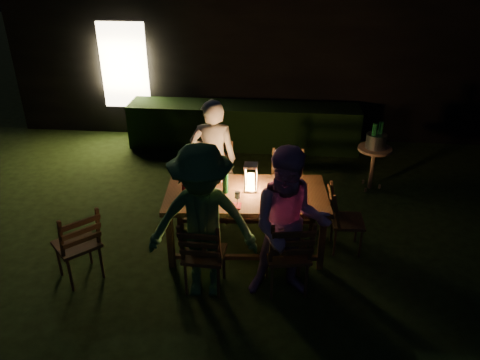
# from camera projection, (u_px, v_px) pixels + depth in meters

# --- Properties ---
(garden_envelope) EXTENTS (40.00, 40.00, 3.20)m
(garden_envelope) POSITION_uv_depth(u_px,v_px,m) (276.00, 36.00, 10.19)
(garden_envelope) COLOR black
(garden_envelope) RESTS_ON ground
(dining_table) EXTENTS (2.00, 1.10, 0.80)m
(dining_table) POSITION_uv_depth(u_px,v_px,m) (246.00, 198.00, 5.62)
(dining_table) COLOR #442716
(dining_table) RESTS_ON ground
(chair_near_left) EXTENTS (0.46, 0.49, 0.98)m
(chair_near_left) POSITION_uv_depth(u_px,v_px,m) (205.00, 266.00, 5.14)
(chair_near_left) COLOR #442716
(chair_near_left) RESTS_ON ground
(chair_near_right) EXTENTS (0.54, 0.57, 1.03)m
(chair_near_right) POSITION_uv_depth(u_px,v_px,m) (287.00, 266.00, 5.12)
(chair_near_right) COLOR #442716
(chair_near_right) RESTS_ON ground
(chair_far_left) EXTENTS (0.49, 0.52, 1.08)m
(chair_far_left) POSITION_uv_depth(u_px,v_px,m) (214.00, 195.00, 6.50)
(chair_far_left) COLOR #442716
(chair_far_left) RESTS_ON ground
(chair_far_right) EXTENTS (0.44, 0.47, 0.98)m
(chair_far_right) POSITION_uv_depth(u_px,v_px,m) (286.00, 198.00, 6.49)
(chair_far_right) COLOR #442716
(chair_far_right) RESTS_ON ground
(chair_end) EXTENTS (0.44, 0.41, 0.90)m
(chair_end) POSITION_uv_depth(u_px,v_px,m) (345.00, 230.00, 5.81)
(chair_end) COLOR #442716
(chair_end) RESTS_ON ground
(chair_spare) EXTENTS (0.65, 0.65, 1.00)m
(chair_spare) POSITION_uv_depth(u_px,v_px,m) (80.00, 256.00, 5.30)
(chair_spare) COLOR #442716
(chair_spare) RESTS_ON ground
(person_house_side) EXTENTS (0.65, 0.45, 1.69)m
(person_house_side) POSITION_uv_depth(u_px,v_px,m) (213.00, 160.00, 6.30)
(person_house_side) COLOR beige
(person_house_side) RESTS_ON ground
(person_opp_right) EXTENTS (0.89, 0.72, 1.74)m
(person_opp_right) POSITION_uv_depth(u_px,v_px,m) (290.00, 226.00, 4.82)
(person_opp_right) COLOR #C486BE
(person_opp_right) RESTS_ON ground
(person_opp_left) EXTENTS (1.19, 0.74, 1.77)m
(person_opp_left) POSITION_uv_depth(u_px,v_px,m) (202.00, 224.00, 4.83)
(person_opp_left) COLOR #376E39
(person_opp_left) RESTS_ON ground
(lantern) EXTENTS (0.16, 0.16, 0.35)m
(lantern) POSITION_uv_depth(u_px,v_px,m) (251.00, 179.00, 5.56)
(lantern) COLOR white
(lantern) RESTS_ON dining_table
(plate_far_left) EXTENTS (0.25, 0.25, 0.01)m
(plate_far_left) POSITION_uv_depth(u_px,v_px,m) (202.00, 183.00, 5.78)
(plate_far_left) COLOR white
(plate_far_left) RESTS_ON dining_table
(plate_near_left) EXTENTS (0.25, 0.25, 0.01)m
(plate_near_left) POSITION_uv_depth(u_px,v_px,m) (199.00, 201.00, 5.40)
(plate_near_left) COLOR white
(plate_near_left) RESTS_ON dining_table
(plate_far_right) EXTENTS (0.25, 0.25, 0.01)m
(plate_far_right) POSITION_uv_depth(u_px,v_px,m) (283.00, 184.00, 5.77)
(plate_far_right) COLOR white
(plate_far_right) RESTS_ON dining_table
(plate_near_right) EXTENTS (0.25, 0.25, 0.01)m
(plate_near_right) POSITION_uv_depth(u_px,v_px,m) (285.00, 202.00, 5.38)
(plate_near_right) COLOR white
(plate_near_right) RESTS_ON dining_table
(wineglass_a) EXTENTS (0.06, 0.06, 0.18)m
(wineglass_a) POSITION_uv_depth(u_px,v_px,m) (222.00, 175.00, 5.80)
(wineglass_a) COLOR #59070F
(wineglass_a) RESTS_ON dining_table
(wineglass_b) EXTENTS (0.06, 0.06, 0.18)m
(wineglass_b) POSITION_uv_depth(u_px,v_px,m) (185.00, 190.00, 5.45)
(wineglass_b) COLOR #59070F
(wineglass_b) RESTS_ON dining_table
(wineglass_c) EXTENTS (0.06, 0.06, 0.18)m
(wineglass_c) POSITION_uv_depth(u_px,v_px,m) (273.00, 198.00, 5.29)
(wineglass_c) COLOR #59070F
(wineglass_c) RESTS_ON dining_table
(wineglass_d) EXTENTS (0.06, 0.06, 0.18)m
(wineglass_d) POSITION_uv_depth(u_px,v_px,m) (297.00, 179.00, 5.69)
(wineglass_d) COLOR #59070F
(wineglass_d) RESTS_ON dining_table
(wineglass_e) EXTENTS (0.06, 0.06, 0.18)m
(wineglass_e) POSITION_uv_depth(u_px,v_px,m) (237.00, 199.00, 5.28)
(wineglass_e) COLOR silver
(wineglass_e) RESTS_ON dining_table
(bottle_table) EXTENTS (0.07, 0.07, 0.28)m
(bottle_table) POSITION_uv_depth(u_px,v_px,m) (225.00, 182.00, 5.52)
(bottle_table) COLOR #0F471E
(bottle_table) RESTS_ON dining_table
(napkin_left) EXTENTS (0.18, 0.14, 0.01)m
(napkin_left) POSITION_uv_depth(u_px,v_px,m) (233.00, 206.00, 5.30)
(napkin_left) COLOR red
(napkin_left) RESTS_ON dining_table
(napkin_right) EXTENTS (0.18, 0.14, 0.01)m
(napkin_right) POSITION_uv_depth(u_px,v_px,m) (295.00, 205.00, 5.31)
(napkin_right) COLOR red
(napkin_right) RESTS_ON dining_table
(phone) EXTENTS (0.14, 0.07, 0.01)m
(phone) POSITION_uv_depth(u_px,v_px,m) (192.00, 205.00, 5.33)
(phone) COLOR black
(phone) RESTS_ON dining_table
(side_table) EXTENTS (0.51, 0.51, 0.69)m
(side_table) POSITION_uv_depth(u_px,v_px,m) (374.00, 153.00, 7.08)
(side_table) COLOR brown
(side_table) RESTS_ON ground
(ice_bucket) EXTENTS (0.30, 0.30, 0.22)m
(ice_bucket) POSITION_uv_depth(u_px,v_px,m) (376.00, 141.00, 7.00)
(ice_bucket) COLOR #A5A8AD
(ice_bucket) RESTS_ON side_table
(bottle_bucket_a) EXTENTS (0.07, 0.07, 0.32)m
(bottle_bucket_a) POSITION_uv_depth(u_px,v_px,m) (373.00, 139.00, 6.94)
(bottle_bucket_a) COLOR #0F471E
(bottle_bucket_a) RESTS_ON side_table
(bottle_bucket_b) EXTENTS (0.07, 0.07, 0.32)m
(bottle_bucket_b) POSITION_uv_depth(u_px,v_px,m) (379.00, 137.00, 7.00)
(bottle_bucket_b) COLOR #0F471E
(bottle_bucket_b) RESTS_ON side_table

